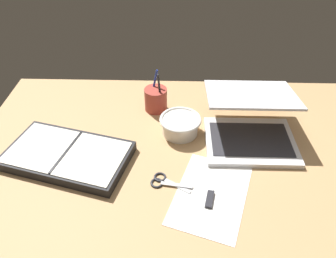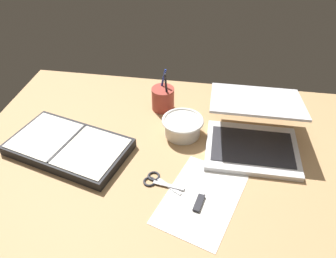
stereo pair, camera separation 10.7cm
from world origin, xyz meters
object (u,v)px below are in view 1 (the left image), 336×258
(planner, at_px, (67,156))
(laptop, at_px, (250,125))
(bowl, at_px, (180,125))
(scissors, at_px, (163,181))
(pen_cup, at_px, (156,99))

(planner, bearing_deg, laptop, 27.39)
(bowl, xyz_separation_m, scissors, (-0.05, -0.23, -0.03))
(bowl, bearing_deg, planner, -157.76)
(bowl, bearing_deg, scissors, -102.45)
(pen_cup, distance_m, scissors, 0.38)
(pen_cup, xyz_separation_m, planner, (-0.27, -0.29, -0.03))
(planner, bearing_deg, pen_cup, 62.25)
(pen_cup, bearing_deg, laptop, -25.43)
(pen_cup, distance_m, planner, 0.40)
(bowl, xyz_separation_m, pen_cup, (-0.09, 0.14, 0.01))
(scissors, bearing_deg, planner, -175.50)
(bowl, height_order, pen_cup, pen_cup)
(laptop, xyz_separation_m, planner, (-0.60, -0.13, -0.04))
(laptop, distance_m, bowl, 0.24)
(laptop, distance_m, scissors, 0.37)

